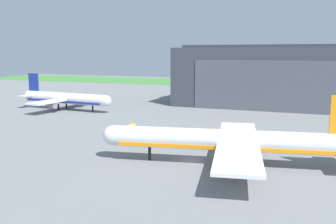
# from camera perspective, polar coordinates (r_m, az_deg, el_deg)

# --- Properties ---
(ground_plane) EXTENTS (440.00, 440.00, 0.00)m
(ground_plane) POSITION_cam_1_polar(r_m,az_deg,el_deg) (69.38, 3.73, -7.55)
(ground_plane) COLOR slate
(grass_field_strip) EXTENTS (440.00, 56.00, 0.08)m
(grass_field_strip) POSITION_cam_1_polar(r_m,az_deg,el_deg) (243.77, 16.32, 4.11)
(grass_field_strip) COLOR #438739
(grass_field_strip) RESTS_ON ground_plane
(maintenance_hangar) EXTENTS (80.41, 35.24, 23.03)m
(maintenance_hangar) POSITION_cam_1_polar(r_m,az_deg,el_deg) (146.23, 17.87, 5.24)
(maintenance_hangar) COLOR #383D47
(maintenance_hangar) RESTS_ON ground_plane
(airliner_near_left) EXTENTS (47.60, 37.07, 12.96)m
(airliner_near_left) POSITION_cam_1_polar(r_m,az_deg,el_deg) (66.66, 10.14, -4.49)
(airliner_near_left) COLOR silver
(airliner_near_left) RESTS_ON ground_plane
(airliner_far_right) EXTENTS (38.23, 30.61, 12.50)m
(airliner_far_right) POSITION_cam_1_polar(r_m,az_deg,el_deg) (134.64, -15.66, 2.03)
(airliner_far_right) COLOR white
(airliner_far_right) RESTS_ON ground_plane
(ops_van) EXTENTS (3.01, 4.41, 2.31)m
(ops_van) POSITION_cam_1_polar(r_m,az_deg,el_deg) (91.83, -5.62, -2.59)
(ops_van) COLOR silver
(ops_van) RESTS_ON ground_plane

